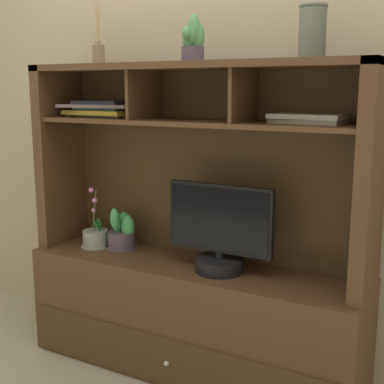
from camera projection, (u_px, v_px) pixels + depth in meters
name	position (u px, v px, depth m)	size (l,w,h in m)	color
floor_plane	(192.00, 369.00, 2.57)	(6.00, 6.00, 0.02)	#A49E84
back_wall	(217.00, 76.00, 2.51)	(6.00, 0.02, 2.80)	tan
media_console	(193.00, 284.00, 2.50)	(1.63, 0.47, 1.46)	#4C331E
tv_monitor	(220.00, 236.00, 2.32)	(0.50, 0.22, 0.40)	black
potted_orchid	(95.00, 238.00, 2.72)	(0.15, 0.15, 0.31)	gray
potted_fern	(122.00, 234.00, 2.68)	(0.16, 0.16, 0.22)	#544752
magazine_stack_left	(103.00, 109.00, 2.61)	(0.41, 0.27, 0.08)	gray
magazine_stack_centre	(308.00, 119.00, 2.13)	(0.32, 0.19, 0.04)	gray
diffuser_bottle	(99.00, 54.00, 2.54)	(0.06, 0.06, 0.30)	#836C53
potted_succulent	(193.00, 40.00, 2.28)	(0.12, 0.12, 0.20)	#524353
ceramic_vase	(312.00, 32.00, 2.02)	(0.11, 0.11, 0.21)	#5A6153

